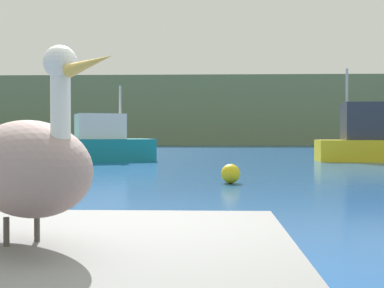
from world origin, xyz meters
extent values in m
cube|color=#6B7A51|center=(0.00, 63.36, 4.00)|extent=(140.00, 15.61, 8.00)
ellipsoid|color=gray|center=(-0.49, -0.88, 1.14)|extent=(1.05, 1.05, 0.49)
cylinder|color=white|center=(-0.24, -1.13, 1.40)|extent=(0.09, 0.09, 0.38)
sphere|color=white|center=(-0.24, -1.13, 1.64)|extent=(0.15, 0.15, 0.15)
cone|color=gold|center=(-0.07, -1.31, 1.61)|extent=(0.29, 0.29, 0.09)
cylinder|color=#4C4742|center=(-0.47, -0.78, 0.83)|extent=(0.03, 0.03, 0.14)
cylinder|color=#4C4742|center=(-0.59, -0.90, 0.83)|extent=(0.03, 0.03, 0.14)
cube|color=teal|center=(-6.08, 21.05, 0.54)|extent=(7.82, 5.08, 1.07)
cube|color=silver|center=(-4.92, 21.51, 1.67)|extent=(2.75, 2.57, 1.20)
cylinder|color=#B2B2B2|center=(-4.01, 21.88, 2.36)|extent=(0.12, 0.12, 2.58)
cube|color=#2D333D|center=(7.98, 21.94, 1.92)|extent=(2.53, 1.86, 1.79)
cylinder|color=#B2B2B2|center=(6.92, 22.00, 2.73)|extent=(0.12, 0.12, 3.42)
sphere|color=yellow|center=(0.94, 10.46, 0.26)|extent=(0.51, 0.51, 0.51)
camera|label=1|loc=(0.43, -3.46, 1.31)|focal=49.11mm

